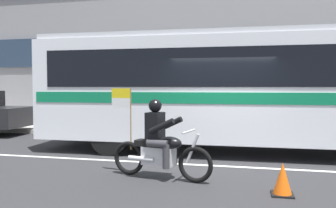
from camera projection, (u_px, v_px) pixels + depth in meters
ground_plane at (221, 161)px, 8.46m from camera, size 60.00×60.00×0.00m
sidewalk_curb at (231, 131)px, 13.42m from camera, size 28.00×3.80×0.15m
lane_center_stripe at (219, 166)px, 7.88m from camera, size 26.60×0.14×0.01m
office_building_facade at (234, 15)px, 15.40m from camera, size 28.00×0.89×9.95m
transit_bus at (247, 84)px, 9.40m from camera, size 11.38×2.78×3.22m
motorcycle_with_rider at (159, 145)px, 6.79m from camera, size 2.16×0.72×1.78m
traffic_cone at (283, 180)px, 5.76m from camera, size 0.36×0.36×0.55m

